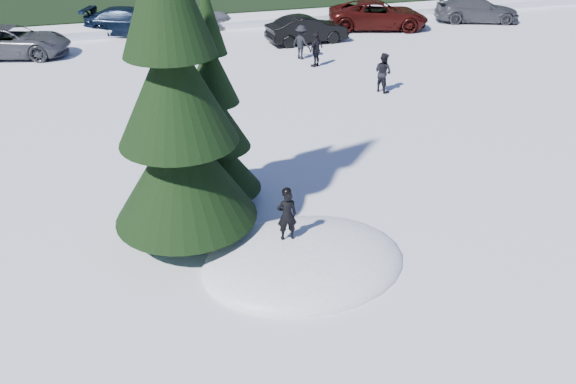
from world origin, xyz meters
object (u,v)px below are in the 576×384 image
object	(u,v)px
adult_2	(301,42)
car_3	(131,22)
spruce_tall	(176,101)
spruce_short	(214,126)
car_2	(12,42)
car_4	(190,17)
adult_1	(316,49)
car_6	(378,15)
adult_0	(383,72)
car_7	(477,10)
child_skier	(287,215)
car_5	(307,29)

from	to	relation	value
adult_2	car_3	bearing A→B (deg)	15.06
spruce_tall	spruce_short	xyz separation A→B (m)	(1.00, 1.40, -1.22)
adult_2	car_2	size ratio (longest dim) A/B	0.30
spruce_tall	spruce_short	bearing A→B (deg)	54.46
car_3	car_4	distance (m)	3.15
adult_1	spruce_short	bearing A→B (deg)	23.82
adult_1	car_2	distance (m)	14.25
adult_2	car_6	distance (m)	7.58
car_2	car_6	distance (m)	18.87
spruce_tall	adult_0	world-z (taller)	spruce_tall
adult_2	car_6	world-z (taller)	adult_2
spruce_tall	adult_1	bearing A→B (deg)	57.58
spruce_tall	adult_2	world-z (taller)	spruce_tall
car_7	car_3	bearing A→B (deg)	102.21
adult_1	car_2	xyz separation A→B (m)	(-12.98, 5.88, -0.05)
spruce_tall	adult_0	xyz separation A→B (m)	(8.93, 8.02, -2.55)
child_skier	car_4	world-z (taller)	child_skier
spruce_short	car_6	size ratio (longest dim) A/B	0.98
car_2	car_6	xyz separation A→B (m)	(18.87, -0.03, 0.05)
car_3	spruce_tall	bearing A→B (deg)	-158.66
car_7	adult_2	bearing A→B (deg)	129.81
car_4	car_5	size ratio (longest dim) A/B	1.08
adult_2	spruce_tall	bearing A→B (deg)	121.38
spruce_tall	adult_0	bearing A→B (deg)	41.95
car_2	car_6	bearing A→B (deg)	-75.28
adult_0	car_3	bearing A→B (deg)	10.77
car_4	spruce_tall	bearing A→B (deg)	156.43
spruce_short	car_7	size ratio (longest dim) A/B	1.11
car_6	car_2	bearing A→B (deg)	107.92
spruce_tall	car_5	bearing A→B (deg)	61.71
spruce_short	car_6	world-z (taller)	spruce_short
car_5	car_7	world-z (taller)	car_7
car_2	car_6	size ratio (longest dim) A/B	0.94
adult_2	child_skier	bearing A→B (deg)	130.05
car_2	car_3	distance (m)	6.24
adult_1	car_2	world-z (taller)	adult_1
adult_1	car_3	bearing A→B (deg)	-83.55
spruce_tall	car_6	world-z (taller)	spruce_tall
spruce_short	adult_2	xyz separation A→B (m)	(6.43, 12.01, -1.33)
car_6	car_7	distance (m)	6.31
spruce_tall	spruce_short	size ratio (longest dim) A/B	1.60
adult_2	car_5	bearing A→B (deg)	-54.32
spruce_short	car_2	world-z (taller)	spruce_short
car_4	car_6	bearing A→B (deg)	-118.98
adult_2	car_5	xyz separation A→B (m)	(1.25, 2.72, -0.09)
adult_1	car_3	distance (m)	11.30
adult_2	car_3	size ratio (longest dim) A/B	0.31
car_5	car_6	distance (m)	5.17
child_skier	car_7	world-z (taller)	child_skier
child_skier	car_2	distance (m)	20.71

